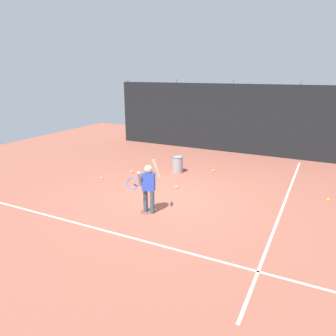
# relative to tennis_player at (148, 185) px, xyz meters

# --- Properties ---
(ground_plane) EXTENTS (20.00, 20.00, 0.00)m
(ground_plane) POSITION_rel_tennis_player_xyz_m (-0.01, 0.92, -0.73)
(ground_plane) COLOR brown
(court_line_baseline) EXTENTS (9.00, 0.05, 0.00)m
(court_line_baseline) POSITION_rel_tennis_player_xyz_m (-0.01, -1.23, -0.72)
(court_line_baseline) COLOR white
(court_line_baseline) RESTS_ON ground
(court_line_sideline) EXTENTS (0.05, 9.00, 0.00)m
(court_line_sideline) POSITION_rel_tennis_player_xyz_m (2.90, 1.92, -0.72)
(court_line_sideline) COLOR white
(court_line_sideline) RESTS_ON ground
(back_fence_windscreen) EXTENTS (10.55, 0.08, 2.84)m
(back_fence_windscreen) POSITION_rel_tennis_player_xyz_m (-0.01, 6.91, 0.70)
(back_fence_windscreen) COLOR black
(back_fence_windscreen) RESTS_ON ground
(fence_post_0) EXTENTS (0.09, 0.09, 2.99)m
(fence_post_0) POSITION_rel_tennis_player_xyz_m (-5.13, 6.97, 0.77)
(fence_post_0) COLOR slate
(fence_post_0) RESTS_ON ground
(fence_post_1) EXTENTS (0.09, 0.09, 2.99)m
(fence_post_1) POSITION_rel_tennis_player_xyz_m (-2.57, 6.97, 0.77)
(fence_post_1) COLOR slate
(fence_post_1) RESTS_ON ground
(fence_post_2) EXTENTS (0.09, 0.09, 2.99)m
(fence_post_2) POSITION_rel_tennis_player_xyz_m (-0.01, 6.97, 0.77)
(fence_post_2) COLOR slate
(fence_post_2) RESTS_ON ground
(fence_post_3) EXTENTS (0.09, 0.09, 2.99)m
(fence_post_3) POSITION_rel_tennis_player_xyz_m (2.55, 6.97, 0.77)
(fence_post_3) COLOR slate
(fence_post_3) RESTS_ON ground
(tennis_player) EXTENTS (0.59, 0.72, 1.35)m
(tennis_player) POSITION_rel_tennis_player_xyz_m (0.00, 0.00, 0.00)
(tennis_player) COLOR #3F4C59
(tennis_player) RESTS_ON ground
(ball_hopper) EXTENTS (0.38, 0.38, 0.56)m
(ball_hopper) POSITION_rel_tennis_player_xyz_m (-0.74, 3.26, -0.44)
(ball_hopper) COLOR gray
(ball_hopper) RESTS_ON ground
(tennis_ball_0) EXTENTS (0.07, 0.07, 0.07)m
(tennis_ball_0) POSITION_rel_tennis_player_xyz_m (3.92, 2.79, -0.69)
(tennis_ball_0) COLOR #CCE033
(tennis_ball_0) RESTS_ON ground
(tennis_ball_1) EXTENTS (0.07, 0.07, 0.07)m
(tennis_ball_1) POSITION_rel_tennis_player_xyz_m (-2.15, 2.56, -0.69)
(tennis_ball_1) COLOR #CCE033
(tennis_ball_1) RESTS_ON ground
(tennis_ball_2) EXTENTS (0.07, 0.07, 0.07)m
(tennis_ball_2) POSITION_rel_tennis_player_xyz_m (0.33, 3.89, -0.69)
(tennis_ball_2) COLOR #CCE033
(tennis_ball_2) RESTS_ON ground
(tennis_ball_3) EXTENTS (0.07, 0.07, 0.07)m
(tennis_ball_3) POSITION_rel_tennis_player_xyz_m (-0.11, 1.85, -0.69)
(tennis_ball_3) COLOR #CCE033
(tennis_ball_3) RESTS_ON ground
(tennis_ball_4) EXTENTS (0.07, 0.07, 0.07)m
(tennis_ball_4) POSITION_rel_tennis_player_xyz_m (-2.62, 1.52, -0.69)
(tennis_ball_4) COLOR #CCE033
(tennis_ball_4) RESTS_ON ground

